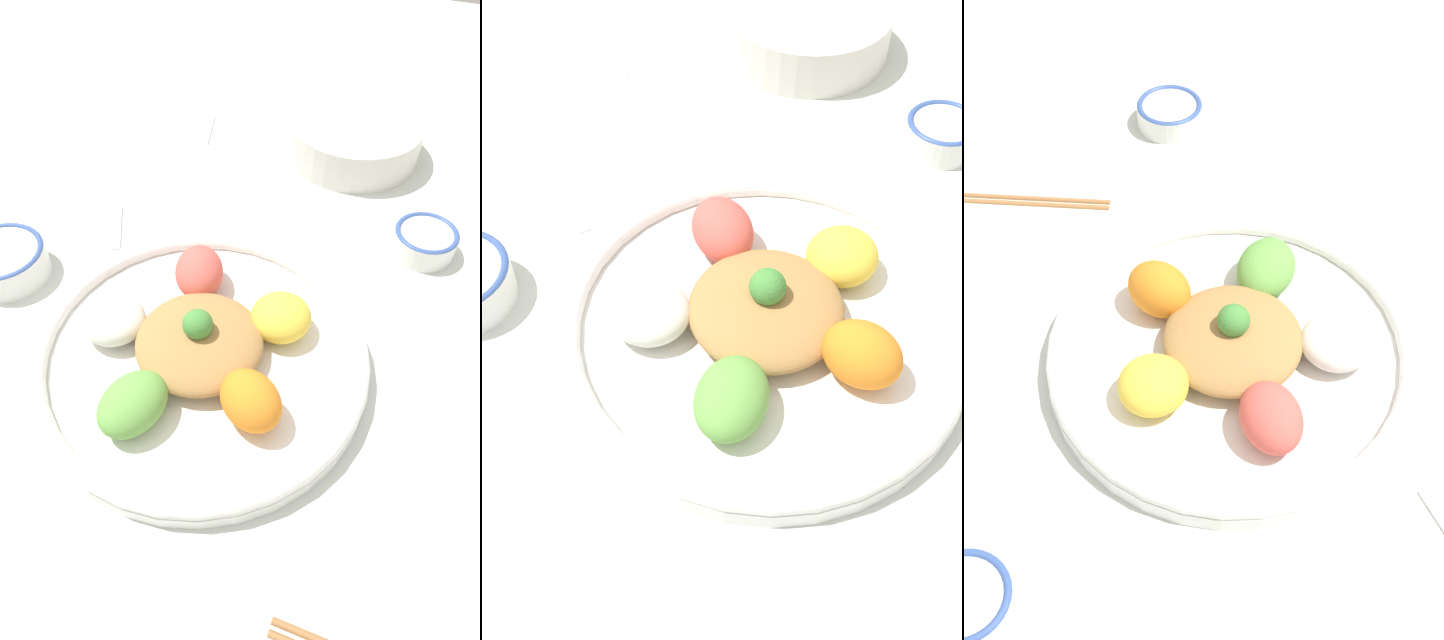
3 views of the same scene
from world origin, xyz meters
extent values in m
plane|color=silver|center=(0.00, 0.00, 0.00)|extent=(2.40, 2.40, 0.00)
cylinder|color=white|center=(0.01, 0.00, 0.01)|extent=(0.38, 0.38, 0.02)
torus|color=white|center=(0.01, 0.00, 0.03)|extent=(0.38, 0.38, 0.02)
ellipsoid|color=#E55B51|center=(-0.08, -0.04, 0.05)|extent=(0.09, 0.08, 0.05)
ellipsoid|color=white|center=(0.02, -0.11, 0.04)|extent=(0.08, 0.08, 0.04)
ellipsoid|color=#6BAD4C|center=(0.11, -0.03, 0.04)|extent=(0.10, 0.08, 0.05)
ellipsoid|color=orange|center=(0.07, 0.08, 0.05)|extent=(0.09, 0.09, 0.06)
ellipsoid|color=yellow|center=(-0.05, 0.07, 0.04)|extent=(0.10, 0.10, 0.05)
ellipsoid|color=#AD7F47|center=(0.01, 0.00, 0.04)|extent=(0.14, 0.14, 0.04)
sphere|color=#478E3D|center=(0.01, 0.00, 0.07)|extent=(0.03, 0.03, 0.03)
cylinder|color=white|center=(-0.27, 0.21, 0.02)|extent=(0.09, 0.09, 0.03)
cylinder|color=white|center=(0.41, 0.10, 0.02)|extent=(0.09, 0.09, 0.03)
torus|color=#38569E|center=(0.41, 0.10, 0.03)|extent=(0.09, 0.09, 0.01)
cylinder|color=#5B3319|center=(0.41, 0.10, 0.03)|extent=(0.07, 0.07, 0.00)
cylinder|color=#9E6B3D|center=(0.24, 0.29, 0.00)|extent=(0.01, 0.25, 0.01)
cylinder|color=#9E6B3D|center=(0.25, 0.29, 0.00)|extent=(0.01, 0.25, 0.01)
camera|label=1|loc=(0.33, 0.17, 0.52)|focal=30.00mm
camera|label=2|loc=(0.44, -0.04, 0.58)|focal=42.00mm
camera|label=3|loc=(-0.55, -0.01, 0.76)|focal=50.00mm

